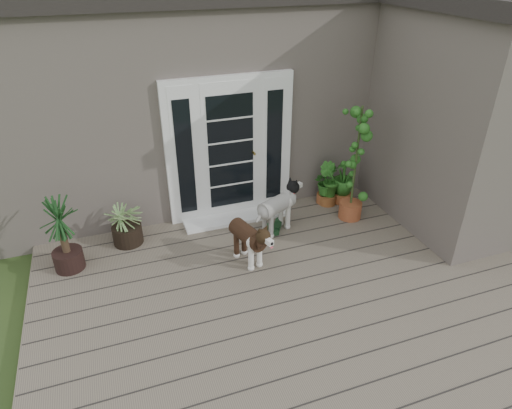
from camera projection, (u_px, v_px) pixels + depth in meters
name	position (u px, v px, depth m)	size (l,w,h in m)	color
deck	(302.00, 302.00, 5.34)	(6.20, 4.60, 0.12)	#6B5B4C
house_main	(207.00, 88.00, 8.07)	(7.40, 4.00, 3.10)	#665E54
house_wing	(459.00, 126.00, 6.35)	(1.60, 2.40, 3.10)	#665E54
door_unit	(230.00, 149.00, 6.51)	(1.90, 0.14, 2.15)	white
door_step	(236.00, 217.00, 6.87)	(1.60, 0.40, 0.05)	white
brindle_dog	(248.00, 242.00, 5.78)	(0.32, 0.75, 0.62)	#3C2416
white_dog	(277.00, 212.00, 6.43)	(0.33, 0.77, 0.64)	silver
spider_plant	(125.00, 220.00, 6.14)	(0.69, 0.69, 0.73)	#818E57
yucca	(62.00, 235.00, 5.56)	(0.71, 0.71, 1.03)	black
herb_a	(325.00, 189.00, 7.20)	(0.40, 0.40, 0.51)	#1D651D
herb_b	(328.00, 190.00, 7.16)	(0.34, 0.34, 0.51)	#235317
herb_c	(343.00, 184.00, 7.20)	(0.41, 0.41, 0.64)	#285C1A
sapling	(356.00, 163.00, 6.47)	(0.54, 0.54, 1.84)	#275C1A
clog_left	(272.00, 229.00, 6.54)	(0.13, 0.29, 0.09)	#16371B
clog_right	(278.00, 225.00, 6.64)	(0.14, 0.31, 0.09)	#143418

